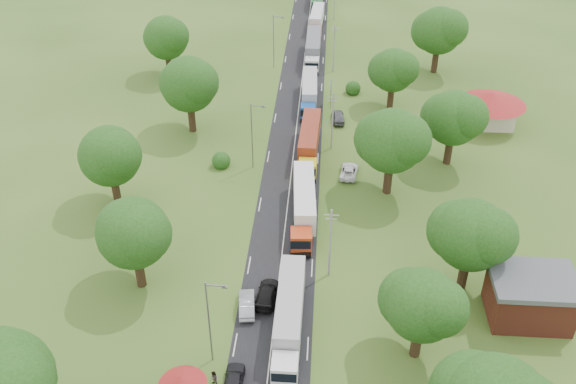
# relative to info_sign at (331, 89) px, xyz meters

# --- Properties ---
(ground) EXTENTS (260.00, 260.00, 0.00)m
(ground) POSITION_rel_info_sign_xyz_m (-5.20, -35.00, -3.00)
(ground) COLOR #2F4C19
(ground) RESTS_ON ground
(road) EXTENTS (8.00, 200.00, 0.04)m
(road) POSITION_rel_info_sign_xyz_m (-5.20, -15.00, -3.00)
(road) COLOR black
(road) RESTS_ON ground
(info_sign) EXTENTS (0.12, 3.10, 4.10)m
(info_sign) POSITION_rel_info_sign_xyz_m (0.00, 0.00, 0.00)
(info_sign) COLOR slate
(info_sign) RESTS_ON ground
(pole_1) EXTENTS (1.60, 0.24, 9.00)m
(pole_1) POSITION_rel_info_sign_xyz_m (0.30, -42.00, 1.68)
(pole_1) COLOR gray
(pole_1) RESTS_ON ground
(pole_2) EXTENTS (1.60, 0.24, 9.00)m
(pole_2) POSITION_rel_info_sign_xyz_m (0.30, -14.00, 1.68)
(pole_2) COLOR gray
(pole_2) RESTS_ON ground
(pole_3) EXTENTS (1.60, 0.24, 9.00)m
(pole_3) POSITION_rel_info_sign_xyz_m (0.30, 14.00, 1.68)
(pole_3) COLOR gray
(pole_3) RESTS_ON ground
(lamp_0) EXTENTS (2.03, 0.22, 10.00)m
(lamp_0) POSITION_rel_info_sign_xyz_m (-10.55, -55.00, 2.55)
(lamp_0) COLOR slate
(lamp_0) RESTS_ON ground
(lamp_1) EXTENTS (2.03, 0.22, 10.00)m
(lamp_1) POSITION_rel_info_sign_xyz_m (-10.55, -20.00, 2.55)
(lamp_1) COLOR slate
(lamp_1) RESTS_ON ground
(lamp_2) EXTENTS (2.03, 0.22, 10.00)m
(lamp_2) POSITION_rel_info_sign_xyz_m (-10.55, 15.00, 2.55)
(lamp_2) COLOR slate
(lamp_2) RESTS_ON ground
(tree_2) EXTENTS (8.00, 8.00, 10.10)m
(tree_2) POSITION_rel_info_sign_xyz_m (8.79, -52.86, 3.59)
(tree_2) COLOR #382616
(tree_2) RESTS_ON ground
(tree_3) EXTENTS (8.80, 8.80, 11.07)m
(tree_3) POSITION_rel_info_sign_xyz_m (14.79, -42.84, 4.22)
(tree_3) COLOR #382616
(tree_3) RESTS_ON ground
(tree_4) EXTENTS (9.60, 9.60, 12.05)m
(tree_4) POSITION_rel_info_sign_xyz_m (7.79, -24.83, 4.85)
(tree_4) COLOR #382616
(tree_4) RESTS_ON ground
(tree_5) EXTENTS (8.80, 8.80, 11.07)m
(tree_5) POSITION_rel_info_sign_xyz_m (16.79, -16.84, 4.22)
(tree_5) COLOR #382616
(tree_5) RESTS_ON ground
(tree_6) EXTENTS (8.00, 8.00, 10.10)m
(tree_6) POSITION_rel_info_sign_xyz_m (9.79, 0.14, 3.59)
(tree_6) COLOR #382616
(tree_6) RESTS_ON ground
(tree_7) EXTENTS (9.60, 9.60, 12.05)m
(tree_7) POSITION_rel_info_sign_xyz_m (18.79, 15.17, 4.85)
(tree_7) COLOR #382616
(tree_7) RESTS_ON ground
(tree_9) EXTENTS (9.60, 9.60, 12.05)m
(tree_9) POSITION_rel_info_sign_xyz_m (-25.21, -64.83, 4.85)
(tree_9) COLOR #382616
(tree_9) RESTS_ON ground
(tree_10) EXTENTS (8.80, 8.80, 11.07)m
(tree_10) POSITION_rel_info_sign_xyz_m (-20.21, -44.84, 4.22)
(tree_10) COLOR #382616
(tree_10) RESTS_ON ground
(tree_11) EXTENTS (8.80, 8.80, 11.07)m
(tree_11) POSITION_rel_info_sign_xyz_m (-27.21, -29.84, 4.22)
(tree_11) COLOR #382616
(tree_11) RESTS_ON ground
(tree_12) EXTENTS (9.60, 9.60, 12.05)m
(tree_12) POSITION_rel_info_sign_xyz_m (-21.21, -9.83, 4.85)
(tree_12) COLOR #382616
(tree_12) RESTS_ON ground
(tree_13) EXTENTS (8.80, 8.80, 11.07)m
(tree_13) POSITION_rel_info_sign_xyz_m (-29.21, 10.16, 4.22)
(tree_13) COLOR #382616
(tree_13) RESTS_ON ground
(house_brick) EXTENTS (8.60, 6.60, 5.20)m
(house_brick) POSITION_rel_info_sign_xyz_m (20.80, -47.00, -0.35)
(house_brick) COLOR maroon
(house_brick) RESTS_ON ground
(house_cream) EXTENTS (10.08, 10.08, 5.80)m
(house_cream) POSITION_rel_info_sign_xyz_m (24.80, -5.00, 0.64)
(house_cream) COLOR beige
(house_cream) RESTS_ON ground
(truck_0) EXTENTS (2.57, 14.79, 4.10)m
(truck_0) POSITION_rel_info_sign_xyz_m (-3.57, -50.76, -0.83)
(truck_0) COLOR white
(truck_0) RESTS_ON ground
(truck_1) EXTENTS (3.36, 15.08, 4.16)m
(truck_1) POSITION_rel_info_sign_xyz_m (-2.99, -31.70, -0.79)
(truck_1) COLOR #B73614
(truck_1) RESTS_ON ground
(truck_2) EXTENTS (2.95, 14.84, 4.11)m
(truck_2) POSITION_rel_info_sign_xyz_m (-2.92, -16.22, -0.82)
(truck_2) COLOR gold
(truck_2) RESTS_ON ground
(truck_3) EXTENTS (2.70, 13.99, 3.87)m
(truck_3) POSITION_rel_info_sign_xyz_m (-3.54, 0.59, -0.95)
(truck_3) COLOR navy
(truck_3) RESTS_ON ground
(truck_4) EXTENTS (2.70, 15.16, 4.20)m
(truck_4) POSITION_rel_info_sign_xyz_m (-3.55, 19.31, -0.77)
(truck_4) COLOR silver
(truck_4) RESTS_ON ground
(truck_5) EXTENTS (2.86, 13.62, 3.76)m
(truck_5) POSITION_rel_info_sign_xyz_m (-3.35, 35.79, -1.01)
(truck_5) COLOR maroon
(truck_5) RESTS_ON ground
(car_lane_front) EXTENTS (1.86, 4.48, 1.52)m
(car_lane_front) POSITION_rel_info_sign_xyz_m (-8.20, -58.00, -2.24)
(car_lane_front) COLOR black
(car_lane_front) RESTS_ON ground
(car_lane_mid) EXTENTS (2.14, 4.71, 1.50)m
(car_lane_mid) POSITION_rel_info_sign_xyz_m (-8.20, -48.00, -2.25)
(car_lane_mid) COLOR #A1A4A9
(car_lane_mid) RESTS_ON ground
(car_lane_rear) EXTENTS (2.59, 5.38, 1.51)m
(car_lane_rear) POSITION_rel_info_sign_xyz_m (-6.20, -46.34, -2.25)
(car_lane_rear) COLOR black
(car_lane_rear) RESTS_ON ground
(car_verge_near) EXTENTS (2.85, 5.16, 1.37)m
(car_verge_near) POSITION_rel_info_sign_xyz_m (2.80, -21.16, -2.32)
(car_verge_near) COLOR silver
(car_verge_near) RESTS_ON ground
(car_verge_far) EXTENTS (2.29, 4.82, 1.59)m
(car_verge_far) POSITION_rel_info_sign_xyz_m (1.28, -5.38, -2.21)
(car_verge_far) COLOR #525459
(car_verge_far) RESTS_ON ground
(pedestrian_booth) EXTENTS (1.11, 1.11, 1.82)m
(pedestrian_booth) POSITION_rel_info_sign_xyz_m (-10.00, -58.06, -2.09)
(pedestrian_booth) COLOR gray
(pedestrian_booth) RESTS_ON ground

